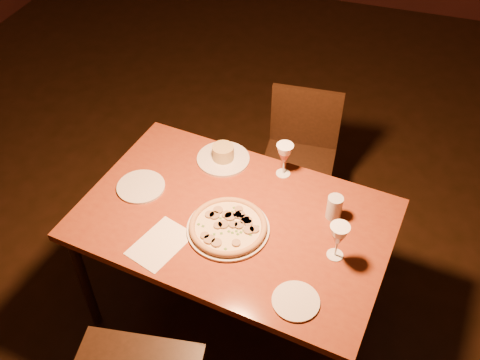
% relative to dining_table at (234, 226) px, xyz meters
% --- Properties ---
extents(floor, '(7.00, 7.00, 0.00)m').
position_rel_dining_table_xyz_m(floor, '(-0.04, 0.14, -0.63)').
color(floor, black).
rests_on(floor, ground).
extents(dining_table, '(1.38, 0.98, 0.69)m').
position_rel_dining_table_xyz_m(dining_table, '(0.00, 0.00, 0.00)').
color(dining_table, brown).
rests_on(dining_table, floor).
extents(chair_far, '(0.41, 0.41, 0.78)m').
position_rel_dining_table_xyz_m(chair_far, '(0.11, 0.77, -0.19)').
color(chair_far, black).
rests_on(chair_far, floor).
extents(pizza_plate, '(0.34, 0.34, 0.04)m').
position_rel_dining_table_xyz_m(pizza_plate, '(0.00, -0.08, 0.08)').
color(pizza_plate, silver).
rests_on(pizza_plate, dining_table).
extents(ramekin_saucer, '(0.25, 0.25, 0.08)m').
position_rel_dining_table_xyz_m(ramekin_saucer, '(-0.17, 0.33, 0.09)').
color(ramekin_saucer, silver).
rests_on(ramekin_saucer, dining_table).
extents(wine_glass_far, '(0.08, 0.08, 0.17)m').
position_rel_dining_table_xyz_m(wine_glass_far, '(0.13, 0.32, 0.15)').
color(wine_glass_far, '#A45344').
rests_on(wine_glass_far, dining_table).
extents(wine_glass_right, '(0.08, 0.08, 0.17)m').
position_rel_dining_table_xyz_m(wine_glass_right, '(0.44, -0.07, 0.15)').
color(wine_glass_right, '#A45344').
rests_on(wine_glass_right, dining_table).
extents(water_tumbler, '(0.07, 0.07, 0.11)m').
position_rel_dining_table_xyz_m(water_tumbler, '(0.39, 0.14, 0.12)').
color(water_tumbler, '#B1BAC2').
rests_on(water_tumbler, dining_table).
extents(side_plate_left, '(0.21, 0.21, 0.01)m').
position_rel_dining_table_xyz_m(side_plate_left, '(-0.45, 0.04, 0.07)').
color(side_plate_left, silver).
rests_on(side_plate_left, dining_table).
extents(side_plate_near, '(0.18, 0.18, 0.01)m').
position_rel_dining_table_xyz_m(side_plate_near, '(0.35, -0.32, 0.07)').
color(side_plate_near, silver).
rests_on(side_plate_near, dining_table).
extents(menu_card, '(0.24, 0.29, 0.00)m').
position_rel_dining_table_xyz_m(menu_card, '(-0.23, -0.23, 0.06)').
color(menu_card, silver).
rests_on(menu_card, dining_table).
extents(pendant_light, '(0.12, 0.12, 0.12)m').
position_rel_dining_table_xyz_m(pendant_light, '(0.00, 0.00, 0.99)').
color(pendant_light, '#FF8D47').
rests_on(pendant_light, ceiling).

